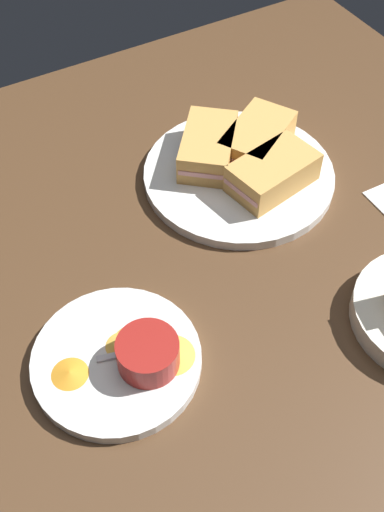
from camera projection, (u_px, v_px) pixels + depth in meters
The scene contains 11 objects.
ground_plane at pixel (239, 266), 89.36cm from camera, with size 110.00×110.00×3.00cm, color #4C331E.
plate_sandwich_main at pixel (239, 175), 97.92cm from camera, with size 29.52×29.52×1.60cm, color silver.
sandwich_half_near at pixel (273, 173), 93.58cm from camera, with size 14.33×9.90×4.80cm.
sandwich_half_far at pixel (257, 139), 98.48cm from camera, with size 15.06×13.19×4.80cm.
sandwich_half_extra at pixel (208, 147), 97.33cm from camera, with size 14.10×14.88×4.80cm.
ramekin_dark_sauce at pixel (206, 144), 98.71cm from camera, with size 7.16×7.16×3.24cm.
spoon_by_dark_ramekin at pixel (236, 165), 97.66cm from camera, with size 5.42×9.59×0.80cm.
plate_chips_companion at pixel (117, 360), 77.06cm from camera, with size 20.87×20.87×1.60cm, color silver.
ramekin_light_gravy at pixel (148, 353), 74.34cm from camera, with size 7.58×7.58×3.95cm.
spoon_by_gravy_ramekin at pixel (153, 347), 76.85cm from camera, with size 9.89×4.10×0.80cm.
plantain_chip_scatter at pixel (132, 353), 76.46cm from camera, with size 17.43×9.81×0.60cm.
Camera 1 is at (33.22, 45.21, 68.39)cm, focal length 44.23 mm.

